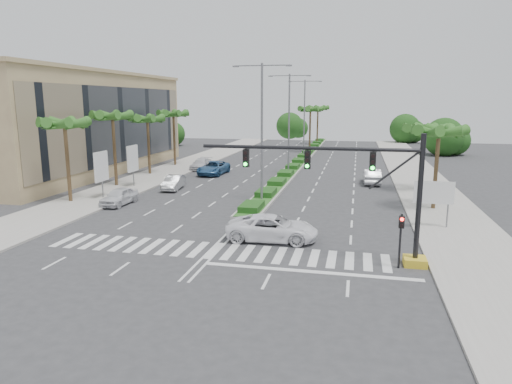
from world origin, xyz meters
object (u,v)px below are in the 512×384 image
(car_parked_c, at_px, (214,168))
(car_parked_a, at_px, (119,196))
(car_parked_b, at_px, (174,183))
(car_parked_d, at_px, (201,164))
(car_crossing, at_px, (272,228))
(car_right, at_px, (372,176))

(car_parked_c, bearing_deg, car_parked_a, -96.60)
(car_parked_a, relative_size, car_parked_c, 0.74)
(car_parked_b, relative_size, car_parked_c, 0.74)
(car_parked_b, height_order, car_parked_d, car_parked_b)
(car_parked_b, distance_m, car_parked_c, 10.15)
(car_parked_d, xyz_separation_m, car_crossing, (14.84, -28.63, 0.11))
(car_right, bearing_deg, car_parked_a, 32.91)
(car_parked_a, relative_size, car_crossing, 0.74)
(car_parked_a, bearing_deg, car_parked_b, 78.43)
(car_parked_b, bearing_deg, car_parked_d, 91.37)
(car_parked_b, distance_m, car_right, 21.21)
(car_parked_a, xyz_separation_m, car_crossing, (14.84, -7.25, 0.08))
(car_parked_a, height_order, car_crossing, car_crossing)
(car_parked_c, bearing_deg, car_parked_d, 130.68)
(car_parked_b, relative_size, car_parked_d, 0.89)
(car_parked_c, height_order, car_right, same)
(car_parked_d, relative_size, car_right, 0.99)
(car_parked_a, distance_m, car_parked_b, 7.80)
(car_parked_a, bearing_deg, car_parked_d, 92.41)
(car_parked_c, distance_m, car_right, 18.89)
(car_parked_b, xyz_separation_m, car_crossing, (12.95, -14.82, 0.11))
(car_crossing, bearing_deg, car_parked_b, 38.75)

